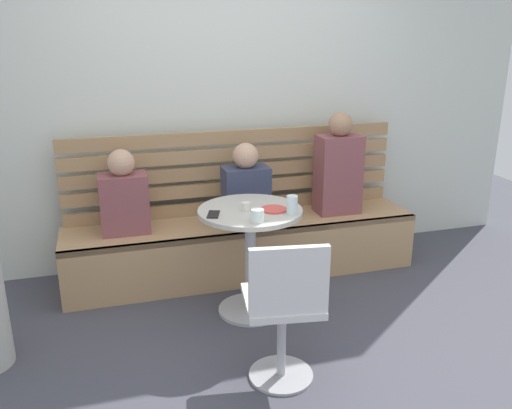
% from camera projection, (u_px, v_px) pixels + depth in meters
% --- Properties ---
extents(ground, '(8.00, 8.00, 0.00)m').
position_uv_depth(ground, '(296.00, 357.00, 3.18)').
color(ground, '#42424C').
extents(back_wall, '(5.20, 0.10, 2.90)m').
position_uv_depth(back_wall, '(227.00, 82.00, 4.22)').
color(back_wall, silver).
rests_on(back_wall, ground).
extents(booth_bench, '(2.70, 0.52, 0.44)m').
position_uv_depth(booth_bench, '(243.00, 247.00, 4.20)').
color(booth_bench, tan).
rests_on(booth_bench, ground).
extents(booth_backrest, '(2.65, 0.04, 0.66)m').
position_uv_depth(booth_backrest, '(235.00, 171.00, 4.25)').
color(booth_backrest, '#A68157').
rests_on(booth_backrest, booth_bench).
extents(cafe_table, '(0.68, 0.68, 0.74)m').
position_uv_depth(cafe_table, '(250.00, 241.00, 3.54)').
color(cafe_table, '#ADADB2').
rests_on(cafe_table, ground).
extents(white_chair, '(0.46, 0.46, 0.85)m').
position_uv_depth(white_chair, '(284.00, 308.00, 2.80)').
color(white_chair, '#ADADB2').
rests_on(white_chair, ground).
extents(person_adult, '(0.34, 0.22, 0.80)m').
position_uv_depth(person_adult, '(338.00, 168.00, 4.23)').
color(person_adult, brown).
rests_on(person_adult, booth_bench).
extents(person_child_left, '(0.34, 0.22, 0.61)m').
position_uv_depth(person_child_left, '(124.00, 197.00, 3.83)').
color(person_child_left, brown).
rests_on(person_child_left, booth_bench).
extents(person_child_middle, '(0.34, 0.22, 0.62)m').
position_uv_depth(person_child_middle, '(246.00, 189.00, 4.02)').
color(person_child_middle, '#333851').
rests_on(person_child_middle, booth_bench).
extents(cup_glass_short, '(0.08, 0.08, 0.08)m').
position_uv_depth(cup_glass_short, '(257.00, 216.00, 3.23)').
color(cup_glass_short, silver).
rests_on(cup_glass_short, cafe_table).
extents(cup_espresso_small, '(0.06, 0.06, 0.05)m').
position_uv_depth(cup_espresso_small, '(246.00, 207.00, 3.43)').
color(cup_espresso_small, silver).
rests_on(cup_espresso_small, cafe_table).
extents(cup_glass_tall, '(0.07, 0.07, 0.12)m').
position_uv_depth(cup_glass_tall, '(292.00, 205.00, 3.36)').
color(cup_glass_tall, silver).
rests_on(cup_glass_tall, cafe_table).
extents(plate_small, '(0.17, 0.17, 0.01)m').
position_uv_depth(plate_small, '(274.00, 209.00, 3.45)').
color(plate_small, '#DB4C42').
rests_on(plate_small, cafe_table).
extents(phone_on_table, '(0.11, 0.15, 0.01)m').
position_uv_depth(phone_on_table, '(213.00, 214.00, 3.36)').
color(phone_on_table, black).
rests_on(phone_on_table, cafe_table).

